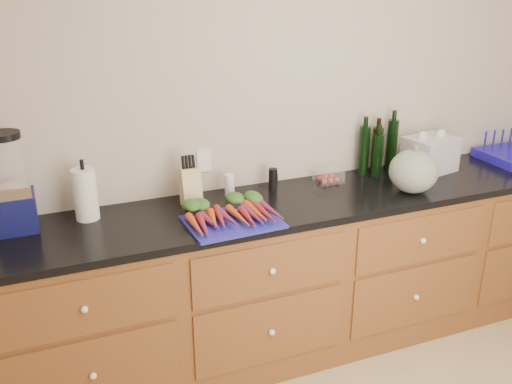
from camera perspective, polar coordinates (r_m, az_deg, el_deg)
name	(u,v)px	position (r m, az deg, el deg)	size (l,w,h in m)	color
wall_back	(301,118)	(3.35, 4.47, 7.41)	(4.10, 0.05, 2.60)	beige
cabinets	(321,272)	(3.39, 6.52, -7.97)	(3.60, 0.64, 0.90)	brown
countertop	(324,198)	(3.19, 6.84, -0.60)	(3.64, 0.62, 0.04)	black
cutting_board	(233,222)	(2.82, -2.36, -2.99)	(0.45, 0.34, 0.01)	#2120A1
carrots	(230,213)	(2.84, -2.65, -2.10)	(0.43, 0.31, 0.06)	#D74619
squash	(414,171)	(3.28, 15.48, 2.01)	(0.27, 0.27, 0.24)	slate
blender_appliance	(12,189)	(2.91, -23.25, 0.32)	(0.19, 0.19, 0.48)	#10124B
paper_towel	(85,194)	(2.94, -16.69, -0.22)	(0.12, 0.12, 0.26)	white
knife_block	(190,187)	(3.01, -6.59, 0.50)	(0.10, 0.10, 0.20)	#D1BC7A
grinder_salt	(230,185)	(3.13, -2.65, 0.67)	(0.05, 0.05, 0.12)	white
grinder_pepper	(273,179)	(3.21, 1.70, 1.29)	(0.05, 0.05, 0.12)	black
canister_chrome	(274,181)	(3.22, 1.82, 1.12)	(0.04, 0.04, 0.10)	silver
tomato_box	(328,176)	(3.36, 7.26, 1.58)	(0.15, 0.12, 0.07)	white
bottles	(378,150)	(3.54, 12.08, 4.15)	(0.26, 0.13, 0.32)	black
grocery_bag	(430,154)	(3.67, 16.99, 3.65)	(0.29, 0.23, 0.21)	silver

